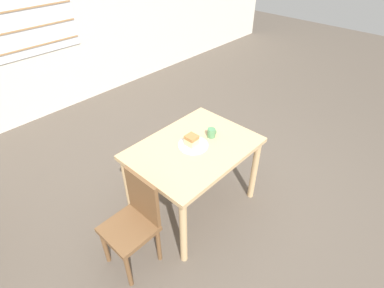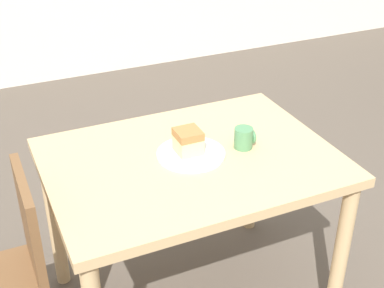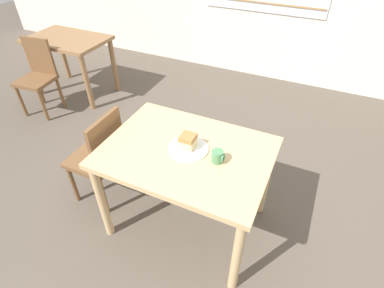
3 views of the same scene
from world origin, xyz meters
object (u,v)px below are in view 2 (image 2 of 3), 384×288
plate (191,154)px  chair_near_window (7,277)px  dining_table_near (191,180)px  coffee_mug (244,138)px  cake_slice (188,141)px

plate → chair_near_window: bearing=-175.2°
plate → dining_table_near: bearing=-116.3°
chair_near_window → coffee_mug: 1.00m
dining_table_near → chair_near_window: size_ratio=1.30×
chair_near_window → dining_table_near: bearing=93.8°
cake_slice → coffee_mug: bearing=-9.8°
chair_near_window → cake_slice: (0.72, 0.07, 0.34)m
dining_table_near → coffee_mug: bearing=-4.0°
dining_table_near → coffee_mug: coffee_mug is taller
cake_slice → chair_near_window: bearing=-174.4°
dining_table_near → chair_near_window: (-0.72, -0.05, -0.18)m
chair_near_window → plate: chair_near_window is taller
dining_table_near → coffee_mug: size_ratio=13.08×
chair_near_window → plate: (0.73, 0.06, 0.29)m
chair_near_window → coffee_mug: size_ratio=10.09×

